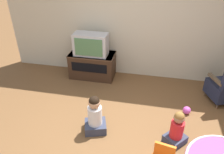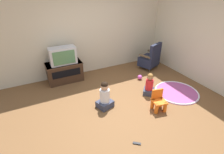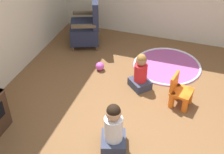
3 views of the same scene
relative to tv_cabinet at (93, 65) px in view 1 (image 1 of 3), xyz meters
The scene contains 7 objects.
ground_plane 2.14m from the tv_cabinet, 62.93° to the right, with size 30.00×30.00×0.00m, color brown.
wall_back 1.37m from the tv_cabinet, 24.03° to the left, with size 5.61×0.12×2.74m.
tv_cabinet is the anchor object (origin of this frame).
television 0.52m from the tv_cabinet, 90.00° to the right, with size 0.73×0.36×0.48m.
child_watching_left 2.48m from the tv_cabinet, 43.37° to the right, with size 0.40×0.40×0.60m.
child_watching_center 1.77m from the tv_cabinet, 72.65° to the right, with size 0.42×0.39×0.68m.
toy_ball 2.26m from the tv_cabinet, 25.01° to the right, with size 0.14×0.14×0.14m.
Camera 1 is at (0.37, -2.35, 2.63)m, focal length 35.00 mm.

